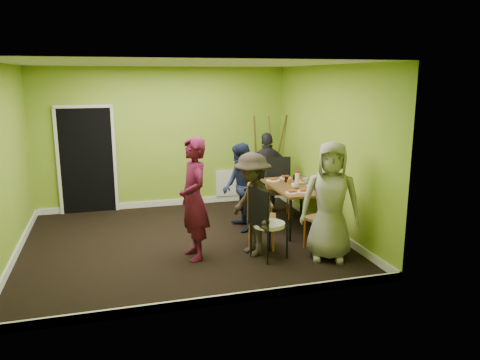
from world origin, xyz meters
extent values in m
plane|color=black|center=(0.00, 0.00, 0.00)|extent=(5.00, 5.00, 0.00)
cube|color=#89A229|center=(0.00, 2.25, 1.40)|extent=(5.00, 0.04, 2.80)
cube|color=#89A229|center=(0.00, -2.25, 1.40)|extent=(5.00, 0.04, 2.80)
cube|color=#89A229|center=(-2.50, 0.00, 1.40)|extent=(0.04, 4.50, 2.80)
cube|color=#89A229|center=(2.50, 0.00, 1.40)|extent=(0.04, 4.50, 2.80)
cube|color=white|center=(0.00, 0.00, 2.80)|extent=(5.00, 4.50, 0.04)
cube|color=black|center=(-1.50, 2.22, 1.02)|extent=(1.00, 0.05, 2.04)
cube|color=white|center=(1.30, 2.22, 0.40)|extent=(0.50, 0.04, 0.55)
cylinder|color=black|center=(1.66, -0.45, 0.35)|extent=(0.04, 0.04, 0.71)
cylinder|color=black|center=(2.44, -0.45, 0.35)|extent=(0.04, 0.04, 0.71)
cylinder|color=black|center=(1.66, 0.93, 0.35)|extent=(0.04, 0.04, 0.71)
cylinder|color=black|center=(2.44, 0.93, 0.35)|extent=(0.04, 0.04, 0.71)
cube|color=brown|center=(2.05, 0.24, 0.73)|extent=(0.90, 1.50, 0.04)
cylinder|color=orange|center=(1.25, 0.47, 0.23)|extent=(0.03, 0.03, 0.45)
cylinder|color=orange|center=(1.19, 0.14, 0.23)|extent=(0.03, 0.03, 0.45)
cylinder|color=orange|center=(1.58, 0.41, 0.23)|extent=(0.03, 0.03, 0.45)
cylinder|color=orange|center=(1.52, 0.08, 0.23)|extent=(0.03, 0.03, 0.45)
cube|color=brown|center=(1.38, 0.27, 0.45)|extent=(0.47, 0.47, 0.04)
cube|color=orange|center=(1.20, 0.31, 0.72)|extent=(0.10, 0.38, 0.50)
cylinder|color=orange|center=(1.02, -0.35, 0.24)|extent=(0.03, 0.03, 0.48)
cylinder|color=orange|center=(0.90, -0.69, 0.24)|extent=(0.03, 0.03, 0.48)
cylinder|color=orange|center=(1.36, -0.47, 0.24)|extent=(0.03, 0.03, 0.48)
cylinder|color=orange|center=(1.24, -0.81, 0.24)|extent=(0.03, 0.03, 0.48)
cube|color=brown|center=(1.13, -0.58, 0.48)|extent=(0.54, 0.54, 0.04)
cube|color=orange|center=(0.94, -0.51, 0.77)|extent=(0.17, 0.39, 0.53)
cylinder|color=orange|center=(2.18, 1.01, 0.25)|extent=(0.03, 0.03, 0.49)
cylinder|color=orange|center=(1.83, 1.11, 0.25)|extent=(0.03, 0.03, 0.49)
cylinder|color=orange|center=(2.08, 0.65, 0.25)|extent=(0.03, 0.03, 0.49)
cylinder|color=orange|center=(1.72, 0.75, 0.25)|extent=(0.03, 0.03, 0.49)
cube|color=brown|center=(1.95, 0.88, 0.49)|extent=(0.54, 0.54, 0.04)
cube|color=orange|center=(2.01, 1.08, 0.79)|extent=(0.41, 0.15, 0.55)
cylinder|color=orange|center=(1.90, -1.12, 0.24)|extent=(0.03, 0.03, 0.48)
cylinder|color=orange|center=(2.24, -0.98, 0.24)|extent=(0.03, 0.03, 0.48)
cylinder|color=orange|center=(1.76, -0.78, 0.24)|extent=(0.03, 0.03, 0.48)
cylinder|color=orange|center=(2.10, -0.64, 0.24)|extent=(0.03, 0.03, 0.48)
cube|color=brown|center=(2.00, -0.88, 0.48)|extent=(0.56, 0.56, 0.04)
cube|color=orange|center=(2.08, -1.07, 0.77)|extent=(0.39, 0.19, 0.54)
cylinder|color=black|center=(0.86, -0.90, 0.25)|extent=(0.03, 0.03, 0.50)
cylinder|color=black|center=(1.00, -1.25, 0.25)|extent=(0.03, 0.03, 0.50)
cylinder|color=black|center=(1.20, -0.76, 0.25)|extent=(0.03, 0.03, 0.50)
cylinder|color=black|center=(1.34, -1.11, 0.25)|extent=(0.03, 0.03, 0.50)
cylinder|color=white|center=(1.10, -1.01, 0.51)|extent=(0.46, 0.46, 0.06)
cube|color=black|center=(0.91, -1.09, 0.79)|extent=(0.19, 0.40, 0.55)
cylinder|color=brown|center=(1.90, 2.11, 0.92)|extent=(0.26, 0.43, 1.85)
cylinder|color=brown|center=(2.37, 2.11, 0.92)|extent=(0.26, 0.43, 1.85)
cylinder|color=brown|center=(2.13, 1.84, 0.92)|extent=(0.04, 0.42, 1.80)
cube|color=brown|center=(2.13, 2.05, 0.86)|extent=(0.50, 0.04, 0.04)
cylinder|color=white|center=(1.78, 0.71, 0.76)|extent=(0.26, 0.26, 0.01)
cylinder|color=white|center=(1.76, -0.24, 0.76)|extent=(0.21, 0.21, 0.01)
cylinder|color=white|center=(2.07, 0.85, 0.76)|extent=(0.23, 0.23, 0.01)
cylinder|color=white|center=(1.97, -0.23, 0.76)|extent=(0.23, 0.23, 0.01)
cylinder|color=white|center=(2.28, 0.46, 0.76)|extent=(0.26, 0.26, 0.01)
cylinder|color=white|center=(2.30, 0.11, 0.76)|extent=(0.25, 0.25, 0.01)
cylinder|color=white|center=(2.07, 0.28, 0.86)|extent=(0.08, 0.08, 0.22)
cylinder|color=#1833B7|center=(2.25, -0.10, 0.84)|extent=(0.08, 0.08, 0.19)
cylinder|color=orange|center=(1.95, 0.40, 0.79)|extent=(0.03, 0.03, 0.07)
cylinder|color=black|center=(1.96, 0.53, 0.80)|extent=(0.07, 0.07, 0.10)
cylinder|color=black|center=(2.18, 0.67, 0.80)|extent=(0.06, 0.06, 0.09)
cylinder|color=black|center=(2.21, -0.18, 0.80)|extent=(0.06, 0.06, 0.10)
imported|color=white|center=(1.93, 0.04, 0.80)|extent=(0.13, 0.13, 0.10)
imported|color=white|center=(2.25, 0.33, 0.80)|extent=(0.11, 0.11, 0.10)
imported|color=#500D29|center=(0.05, -0.71, 0.89)|extent=(0.50, 0.70, 1.78)
imported|color=#151B35|center=(1.05, 0.34, 0.75)|extent=(0.58, 0.74, 1.51)
imported|color=black|center=(0.91, -0.80, 0.77)|extent=(0.75, 1.09, 1.54)
imported|color=black|center=(1.86, 1.26, 0.78)|extent=(0.94, 0.44, 1.56)
imported|color=gray|center=(1.93, -1.27, 0.87)|extent=(1.00, 0.85, 1.73)
camera|label=1|loc=(-1.08, -7.13, 2.62)|focal=35.00mm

